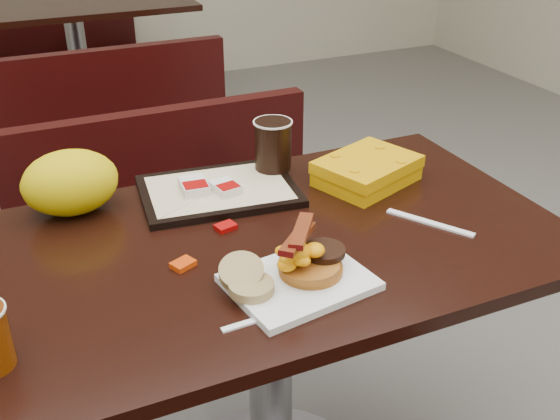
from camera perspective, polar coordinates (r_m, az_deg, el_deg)
name	(u,v)px	position (r m, az deg, el deg)	size (l,w,h in m)	color
table_near	(271,379)	(1.56, -0.81, -14.32)	(1.20, 0.70, 0.75)	black
bench_near_n	(182,240)	(2.11, -8.37, -2.59)	(1.00, 0.46, 0.72)	black
table_far	(81,73)	(3.83, -16.72, 11.20)	(1.20, 0.70, 0.75)	black
bench_far_s	(107,117)	(3.18, -14.65, 7.72)	(1.00, 0.46, 0.72)	black
bench_far_n	(63,45)	(4.51, -18.15, 13.28)	(1.00, 0.46, 0.72)	black
platter	(299,282)	(1.20, 1.65, -6.19)	(0.24, 0.19, 0.01)	white
pancake_stack	(311,266)	(1.21, 2.65, -4.85)	(0.12, 0.12, 0.02)	#A3661B
sausage_patty	(324,251)	(1.22, 3.79, -3.53)	(0.08, 0.08, 0.01)	black
scrambled_eggs	(297,255)	(1.17, 1.43, -3.87)	(0.09, 0.07, 0.04)	orange
bacon_strips	(298,237)	(1.17, 1.53, -2.32)	(0.15, 0.06, 0.01)	#400406
muffin_bottom	(251,287)	(1.16, -2.47, -6.63)	(0.08, 0.08, 0.02)	tan
muffin_top	(241,272)	(1.18, -3.34, -5.32)	(0.08, 0.08, 0.02)	tan
fork	(248,323)	(1.11, -2.74, -9.62)	(0.13, 0.02, 0.00)	white
knife	(430,223)	(1.42, 12.72, -1.07)	(0.19, 0.02, 0.00)	white
condiment_syrup	(183,264)	(1.26, -8.31, -4.61)	(0.04, 0.03, 0.01)	#C33608
condiment_ketchup	(226,227)	(1.37, -4.69, -1.44)	(0.04, 0.03, 0.01)	#8C0504
tray	(219,191)	(1.51, -5.27, 1.64)	(0.35, 0.25, 0.02)	black
hashbrown_sleeve_left	(194,186)	(1.50, -7.38, 2.06)	(0.06, 0.08, 0.02)	silver
hashbrown_sleeve_right	(225,187)	(1.49, -4.72, 1.94)	(0.05, 0.07, 0.02)	silver
coffee_cup_far	(273,145)	(1.58, -0.61, 5.60)	(0.09, 0.09, 0.12)	black
clamshell	(367,171)	(1.57, 7.47, 3.37)	(0.22, 0.17, 0.06)	#C98B03
paper_bag	(70,182)	(1.47, -17.56, 2.27)	(0.20, 0.15, 0.14)	yellow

